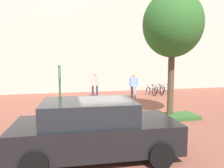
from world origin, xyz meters
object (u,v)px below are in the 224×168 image
object	(u,v)px
tree_sidewalk	(173,25)
bike_at_sign	(62,117)
car_black_suv	(95,129)
person_shirt_white	(133,84)
parking_sign_post	(60,87)
person_casual_tan	(95,84)
bollard_steel	(135,92)
bike_rack_cluster	(159,90)

from	to	relation	value
tree_sidewalk	bike_at_sign	bearing A→B (deg)	-179.27
car_black_suv	person_shirt_white	bearing A→B (deg)	64.00
parking_sign_post	person_casual_tan	size ratio (longest dim) A/B	1.41
person_shirt_white	parking_sign_post	bearing A→B (deg)	-133.02
tree_sidewalk	car_black_suv	world-z (taller)	tree_sidewalk
parking_sign_post	car_black_suv	bearing A→B (deg)	-72.68
bollard_steel	bike_at_sign	bearing A→B (deg)	-134.64
bike_at_sign	bike_rack_cluster	distance (m)	9.67
bike_at_sign	person_shirt_white	distance (m)	7.09
person_shirt_white	tree_sidewalk	bearing A→B (deg)	-90.34
tree_sidewalk	parking_sign_post	size ratio (longest dim) A/B	2.32
bike_rack_cluster	car_black_suv	world-z (taller)	car_black_suv
tree_sidewalk	person_casual_tan	xyz separation A→B (m)	(-2.49, 6.12, -3.16)
tree_sidewalk	car_black_suv	xyz separation A→B (m)	(-3.94, -3.06, -3.38)
bike_rack_cluster	person_shirt_white	xyz separation A→B (m)	(-2.49, -1.16, 0.63)
person_shirt_white	car_black_suv	distance (m)	9.05
bike_at_sign	person_shirt_white	xyz separation A→B (m)	(4.84, 5.14, 0.63)
person_casual_tan	bike_at_sign	bearing A→B (deg)	-110.57
bollard_steel	person_casual_tan	world-z (taller)	person_casual_tan
parking_sign_post	car_black_suv	xyz separation A→B (m)	(0.91, -2.91, -0.83)
tree_sidewalk	bike_rack_cluster	xyz separation A→B (m)	(2.52, 6.24, -3.79)
bollard_steel	car_black_suv	size ratio (longest dim) A/B	0.20
bike_at_sign	person_casual_tan	distance (m)	6.63
person_shirt_white	car_black_suv	bearing A→B (deg)	-116.00
parking_sign_post	bike_rack_cluster	world-z (taller)	parking_sign_post
bollard_steel	person_casual_tan	size ratio (longest dim) A/B	0.52
parking_sign_post	bike_at_sign	xyz separation A→B (m)	(0.04, 0.09, -1.23)
parking_sign_post	bollard_steel	xyz separation A→B (m)	(4.91, 5.02, -1.13)
person_casual_tan	bike_rack_cluster	bearing A→B (deg)	1.46
bollard_steel	car_black_suv	bearing A→B (deg)	-116.78
tree_sidewalk	parking_sign_post	world-z (taller)	tree_sidewalk
bollard_steel	car_black_suv	xyz separation A→B (m)	(-4.00, -7.93, 0.31)
bike_at_sign	car_black_suv	world-z (taller)	car_black_suv
bollard_steel	person_casual_tan	bearing A→B (deg)	154.04
bike_at_sign	bollard_steel	world-z (taller)	bollard_steel
parking_sign_post	person_shirt_white	xyz separation A→B (m)	(4.88, 5.23, -0.60)
bike_rack_cluster	car_black_suv	bearing A→B (deg)	-124.78
tree_sidewalk	person_shirt_white	size ratio (longest dim) A/B	3.26
bike_at_sign	person_casual_tan	bearing A→B (deg)	69.43
bike_rack_cluster	car_black_suv	size ratio (longest dim) A/B	0.47
bike_rack_cluster	person_shirt_white	distance (m)	2.82
tree_sidewalk	car_black_suv	bearing A→B (deg)	-142.19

